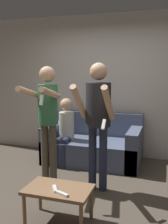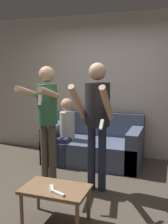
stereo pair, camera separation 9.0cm
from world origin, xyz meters
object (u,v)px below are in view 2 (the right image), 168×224
at_px(person_seated, 66,128).
at_px(coffee_table, 56,192).
at_px(remote_near, 59,194).
at_px(person_standing_right, 97,112).
at_px(couch, 94,146).
at_px(remote_far, 52,188).
at_px(person_standing_left, 47,112).

distance_m(person_seated, coffee_table, 1.90).
bearing_deg(remote_near, person_standing_right, 84.64).
relative_size(couch, remote_far, 11.59).
bearing_deg(remote_near, coffee_table, 126.60).
height_order(person_standing_left, coffee_table, person_standing_left).
height_order(person_seated, remote_far, person_seated).
xyz_separation_m(person_standing_right, person_seated, (-0.83, 0.88, -0.47)).
height_order(couch, person_seated, person_seated).
bearing_deg(person_standing_left, coffee_table, -58.68).
height_order(remote_near, remote_far, same).
bearing_deg(person_standing_left, couch, 71.84).
xyz_separation_m(couch, person_standing_right, (0.37, -1.12, 0.82)).
distance_m(person_standing_left, remote_far, 1.26).
distance_m(person_standing_left, coffee_table, 1.26).
height_order(person_standing_right, coffee_table, person_standing_right).
bearing_deg(coffee_table, person_seated, 109.54).
height_order(couch, remote_near, couch).
xyz_separation_m(person_standing_right, coffee_table, (-0.20, -0.89, -0.75)).
relative_size(person_standing_left, person_standing_right, 0.98).
bearing_deg(person_standing_left, person_standing_right, 0.22).
relative_size(person_standing_right, coffee_table, 2.45).
relative_size(couch, remote_near, 11.09).
distance_m(person_standing_left, remote_near, 1.37).
distance_m(couch, person_seated, 0.63).
xyz_separation_m(person_standing_right, remote_near, (-0.10, -1.03, -0.69)).
bearing_deg(person_standing_left, person_seated, 95.59).
bearing_deg(coffee_table, couch, 94.89).
distance_m(couch, person_standing_left, 1.42).
bearing_deg(remote_far, person_standing_left, 119.13).
distance_m(person_standing_left, person_standing_right, 0.74).
relative_size(coffee_table, remote_near, 4.69).
bearing_deg(couch, person_seated, -151.49).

